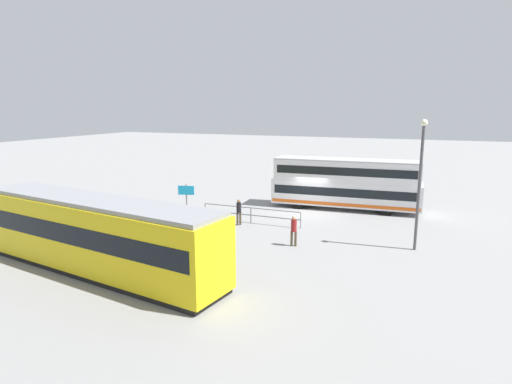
# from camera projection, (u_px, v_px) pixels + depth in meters

# --- Properties ---
(ground_plane) EXTENTS (160.00, 160.00, 0.00)m
(ground_plane) POSITION_uv_depth(u_px,v_px,m) (307.00, 213.00, 31.20)
(ground_plane) COLOR gray
(double_decker_bus) EXTENTS (11.12, 3.06, 3.84)m
(double_decker_bus) POSITION_uv_depth(u_px,v_px,m) (345.00, 184.00, 32.03)
(double_decker_bus) COLOR white
(double_decker_bus) RESTS_ON ground
(tram_yellow) EXTENTS (14.12, 4.72, 3.53)m
(tram_yellow) POSITION_uv_depth(u_px,v_px,m) (97.00, 234.00, 19.81)
(tram_yellow) COLOR yellow
(tram_yellow) RESTS_ON ground
(pedestrian_near_railing) EXTENTS (0.44, 0.44, 1.74)m
(pedestrian_near_railing) POSITION_uv_depth(u_px,v_px,m) (239.00, 210.00, 27.83)
(pedestrian_near_railing) COLOR #4C3F2D
(pedestrian_near_railing) RESTS_ON ground
(pedestrian_crossing) EXTENTS (0.38, 0.38, 1.74)m
(pedestrian_crossing) POSITION_uv_depth(u_px,v_px,m) (294.00, 229.00, 23.58)
(pedestrian_crossing) COLOR #4C3F2D
(pedestrian_crossing) RESTS_ON ground
(pedestrian_railing) EXTENTS (7.00, 0.10, 1.08)m
(pedestrian_railing) POSITION_uv_depth(u_px,v_px,m) (251.00, 212.00, 28.36)
(pedestrian_railing) COLOR gray
(pedestrian_railing) RESTS_ON ground
(info_sign) EXTENTS (1.15, 0.34, 2.28)m
(info_sign) POSITION_uv_depth(u_px,v_px,m) (186.00, 194.00, 30.14)
(info_sign) COLOR slate
(info_sign) RESTS_ON ground
(street_lamp) EXTENTS (0.36, 0.36, 7.05)m
(street_lamp) POSITION_uv_depth(u_px,v_px,m) (420.00, 176.00, 22.35)
(street_lamp) COLOR #4C4C51
(street_lamp) RESTS_ON ground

